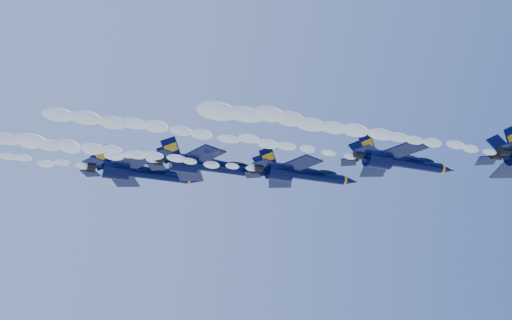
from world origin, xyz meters
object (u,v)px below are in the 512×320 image
object	(u,v)px
jet_third	(300,174)
jet_fifth	(140,172)
jet_second	(398,161)
jet_fourth	(208,166)

from	to	relation	value
jet_third	jet_fifth	xyz separation A→B (m)	(-20.87, 13.14, 2.22)
jet_third	jet_fifth	world-z (taller)	jet_fifth
jet_second	jet_fifth	xyz separation A→B (m)	(-29.15, 25.20, 3.81)
jet_second	jet_fourth	world-z (taller)	jet_fourth
jet_second	jet_fourth	bearing A→B (deg)	143.49
jet_second	jet_fifth	distance (m)	38.73
jet_third	jet_fourth	distance (m)	13.29
jet_second	jet_third	world-z (taller)	jet_third
jet_second	jet_fifth	world-z (taller)	jet_fifth
jet_fourth	jet_fifth	bearing A→B (deg)	130.09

